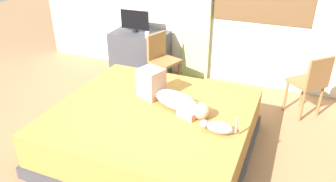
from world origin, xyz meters
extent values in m
plane|color=olive|center=(0.00, 0.00, 0.00)|extent=(16.00, 16.00, 0.00)
cube|color=#38383D|center=(-0.07, 0.07, 0.07)|extent=(2.11, 1.95, 0.14)
cube|color=olive|center=(-0.07, 0.07, 0.33)|extent=(2.05, 1.89, 0.38)
ellipsoid|color=#8C939E|center=(0.15, 0.21, 0.61)|extent=(0.61, 0.43, 0.17)
sphere|color=tan|center=(0.47, 0.10, 0.61)|extent=(0.17, 0.17, 0.17)
cube|color=tan|center=(-0.21, 0.34, 0.69)|extent=(0.32, 0.31, 0.34)
cube|color=tan|center=(0.36, 0.14, 0.56)|extent=(0.28, 0.33, 0.08)
ellipsoid|color=gray|center=(0.71, -0.09, 0.59)|extent=(0.26, 0.12, 0.13)
sphere|color=gray|center=(0.56, -0.09, 0.60)|extent=(0.08, 0.08, 0.08)
cylinder|color=gray|center=(0.86, -0.08, 0.65)|extent=(0.02, 0.02, 0.16)
cube|color=#38383D|center=(-1.13, 1.86, 0.37)|extent=(0.90, 0.56, 0.74)
cylinder|color=black|center=(-1.21, 1.86, 0.77)|extent=(0.10, 0.10, 0.05)
cube|color=black|center=(-1.21, 1.86, 0.94)|extent=(0.48, 0.04, 0.30)
cylinder|color=white|center=(-0.91, 1.68, 0.78)|extent=(0.06, 0.06, 0.09)
cylinder|color=brown|center=(-0.35, 1.62, 0.22)|extent=(0.04, 0.04, 0.44)
cylinder|color=brown|center=(-0.44, 1.33, 0.22)|extent=(0.04, 0.04, 0.44)
cylinder|color=brown|center=(-0.64, 1.71, 0.22)|extent=(0.04, 0.04, 0.44)
cylinder|color=brown|center=(-0.73, 1.42, 0.22)|extent=(0.04, 0.04, 0.44)
cube|color=brown|center=(-0.54, 1.52, 0.46)|extent=(0.48, 0.48, 0.04)
cube|color=brown|center=(-0.70, 1.57, 0.67)|extent=(0.16, 0.37, 0.38)
cylinder|color=brown|center=(1.22, 1.56, 0.22)|extent=(0.04, 0.04, 0.44)
cylinder|color=brown|center=(1.44, 1.78, 0.22)|extent=(0.04, 0.04, 0.44)
cylinder|color=brown|center=(1.44, 1.35, 0.22)|extent=(0.04, 0.04, 0.44)
cylinder|color=brown|center=(1.65, 1.57, 0.22)|extent=(0.04, 0.04, 0.44)
cube|color=brown|center=(1.44, 1.56, 0.46)|extent=(0.54, 0.54, 0.04)
cube|color=brown|center=(1.56, 1.45, 0.67)|extent=(0.29, 0.30, 0.38)
cube|color=#ADCC75|center=(-0.27, 2.14, 1.27)|extent=(0.44, 0.06, 2.53)
camera|label=1|loc=(1.24, -2.63, 2.31)|focal=34.60mm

